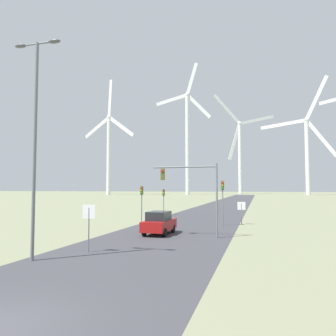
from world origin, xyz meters
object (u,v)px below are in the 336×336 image
Objects in this scene: stop_sign_far at (241,209)px; traffic_light_post_near_right at (223,193)px; stop_sign_near at (89,219)px; car_approaching at (159,223)px; wind_turbine_right at (307,146)px; traffic_light_post_near_left at (142,196)px; wind_turbine_left at (187,135)px; streetlamp at (35,125)px; wind_turbine_far_left at (109,146)px; traffic_light_mast_overhead at (193,184)px; traffic_light_post_mid_left at (164,196)px; wind_turbine_center at (240,149)px.

stop_sign_far is 2.89m from traffic_light_post_near_right.
car_approaching is at bearing 77.44° from stop_sign_near.
stop_sign_far is 151.49m from wind_turbine_right.
traffic_light_post_near_left is 0.05× the size of wind_turbine_left.
wind_turbine_far_left reaches higher than streetlamp.
wind_turbine_right is at bearing 79.39° from traffic_light_mast_overhead.
traffic_light_post_near_left is at bearing -79.91° from wind_turbine_left.
wind_turbine_far_left is (-72.31, 134.90, 22.20)m from traffic_light_mast_overhead.
traffic_light_post_mid_left is 0.85× the size of car_approaching.
stop_sign_near is 0.49× the size of traffic_light_mast_overhead.
wind_turbine_right is (35.81, 167.14, 18.27)m from streetlamp.
streetlamp is 2.61× the size of traffic_light_post_near_right.
traffic_light_mast_overhead is (-1.41, -8.00, 0.83)m from traffic_light_post_near_right.
car_approaching is at bearing -89.01° from wind_turbine_center.
wind_turbine_center is at bearing 89.66° from traffic_light_post_near_left.
streetlamp is 0.19× the size of wind_turbine_far_left.
wind_turbine_far_left reaches higher than stop_sign_far.
traffic_light_post_near_left is 0.94× the size of car_approaching.
streetlamp is at bearing -115.68° from stop_sign_far.
traffic_light_post_near_right is 0.79× the size of traffic_light_mast_overhead.
traffic_light_mast_overhead is (-3.13, -9.67, 2.45)m from stop_sign_far.
stop_sign_far is 0.03× the size of wind_turbine_left.
wind_turbine_left is (40.34, 12.90, 6.33)m from wind_turbine_far_left.
stop_sign_far is (9.54, 19.84, -5.44)m from streetlamp.
wind_turbine_center is (66.27, 47.24, 1.63)m from wind_turbine_far_left.
traffic_light_post_near_right is 176.03m from wind_turbine_center.
traffic_light_post_near_right is 1.25× the size of traffic_light_post_mid_left.
traffic_light_post_near_right is 8.81m from car_approaching.
streetlamp reaches higher than traffic_light_post_mid_left.
wind_turbine_left is at bearing 102.21° from traffic_light_mast_overhead.
wind_turbine_left reaches higher than traffic_light_post_near_right.
wind_turbine_right is at bearing 75.02° from traffic_light_post_mid_left.
wind_turbine_far_left is 1.02× the size of wind_turbine_right.
traffic_light_post_near_left is 8.51m from traffic_light_post_near_right.
stop_sign_far is at bearing 56.07° from car_approaching.
traffic_light_post_near_right is at bearing -48.54° from traffic_light_post_mid_left.
wind_turbine_far_left is 1.01× the size of wind_turbine_center.
streetlamp is 20.15m from traffic_light_post_near_right.
traffic_light_post_near_right is 0.07× the size of wind_turbine_center.
car_approaching is at bearing -60.22° from traffic_light_post_near_left.
stop_sign_far is 145.85m from wind_turbine_left.
traffic_light_post_mid_left is (-10.82, 8.63, 1.01)m from stop_sign_far.
car_approaching is at bearing -74.85° from traffic_light_post_mid_left.
stop_sign_far is (7.85, 17.09, -0.33)m from stop_sign_near.
stop_sign_near is 0.78× the size of traffic_light_post_mid_left.
stop_sign_far is at bearing -58.93° from wind_turbine_far_left.
traffic_light_post_mid_left is 165.78m from wind_turbine_center.
traffic_light_post_near_right reaches higher than stop_sign_near.
stop_sign_near is 169.51m from wind_turbine_right.
streetlamp is at bearing -122.20° from traffic_light_mast_overhead.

